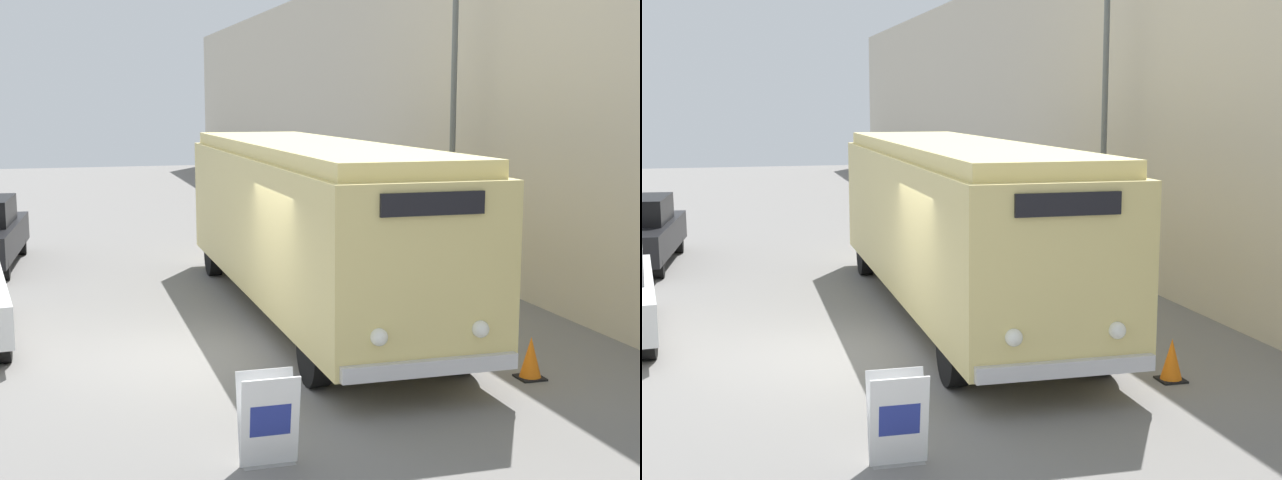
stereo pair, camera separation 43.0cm
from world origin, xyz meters
The scene contains 6 objects.
ground_plane centered at (0.00, 0.00, 0.00)m, with size 80.00×80.00×0.00m, color slate.
building_wall_right centered at (6.75, 10.00, 3.72)m, with size 0.30×60.00×7.45m.
vintage_bus centered at (2.35, 2.28, 1.75)m, with size 2.44×10.98×3.09m.
sign_board centered at (0.08, -4.14, 0.48)m, with size 0.62×0.38×1.00m.
streetlamp centered at (5.89, 3.97, 4.68)m, with size 0.36×0.36×7.36m.
traffic_cone centered at (4.24, -2.29, 0.29)m, with size 0.36×0.36×0.60m.
Camera 2 is at (-1.52, -13.01, 3.83)m, focal length 50.00 mm.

